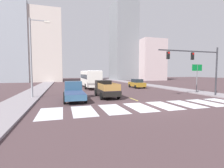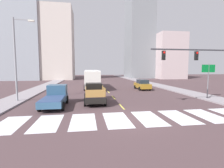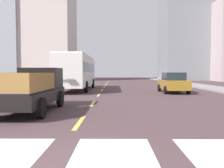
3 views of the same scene
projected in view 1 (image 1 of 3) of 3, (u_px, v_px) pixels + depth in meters
ground_plane at (152, 106)px, 14.19m from camera, size 160.00×160.00×0.00m
sidewalk_right at (156, 86)px, 34.71m from camera, size 3.09×110.00×0.15m
sidewalk_left at (38, 89)px, 28.05m from camera, size 3.09×110.00×0.15m
crosswalk_stripe_0 at (50, 113)px, 11.79m from camera, size 1.74×3.79×0.01m
crosswalk_stripe_1 at (83, 111)px, 12.48m from camera, size 1.74×3.79×0.01m
crosswalk_stripe_2 at (113, 109)px, 13.16m from camera, size 1.74×3.79×0.01m
crosswalk_stripe_3 at (140, 107)px, 13.85m from camera, size 1.74×3.79×0.01m
crosswalk_stripe_4 at (164, 105)px, 14.53m from camera, size 1.74×3.79×0.01m
crosswalk_stripe_5 at (186, 104)px, 15.22m from camera, size 1.74×3.79×0.01m
crosswalk_stripe_6 at (206, 103)px, 15.90m from camera, size 1.74×3.79×0.01m
lane_dash_0 at (133, 99)px, 18.01m from camera, size 0.16×2.40×0.01m
lane_dash_1 at (119, 94)px, 22.79m from camera, size 0.16×2.40×0.01m
lane_dash_2 at (109, 90)px, 27.56m from camera, size 0.16×2.40×0.01m
lane_dash_3 at (102, 87)px, 32.34m from camera, size 0.16×2.40×0.01m
lane_dash_4 at (97, 85)px, 37.12m from camera, size 0.16×2.40×0.01m
lane_dash_5 at (93, 84)px, 41.89m from camera, size 0.16×2.40×0.01m
lane_dash_6 at (90, 83)px, 46.67m from camera, size 0.16×2.40×0.01m
lane_dash_7 at (88, 82)px, 51.45m from camera, size 0.16×2.40×0.01m
pickup_stakebed at (106, 89)px, 19.72m from camera, size 2.18×5.20×1.96m
pickup_dark at (74, 92)px, 17.34m from camera, size 2.18×5.20×1.96m
city_bus at (90, 78)px, 31.57m from camera, size 2.72×10.80×3.32m
sedan_near_right at (137, 83)px, 31.34m from camera, size 2.02×4.40×1.72m
traffic_signal_gantry at (200, 62)px, 19.11m from camera, size 8.28×0.27×6.00m
direction_sign_green at (197, 72)px, 23.15m from camera, size 1.70×0.12×4.20m
streetlight_left at (32, 55)px, 18.27m from camera, size 2.20×0.28×9.00m
tower_tall_centre at (11, 43)px, 49.94m from camera, size 11.04×9.37×23.94m
block_mid_left at (123, 42)px, 66.75m from camera, size 8.84×11.96×31.06m
block_mid_right at (46, 47)px, 54.22m from camera, size 10.38×11.25×22.83m
block_low_left at (149, 60)px, 64.75m from camera, size 9.35×11.26×15.60m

